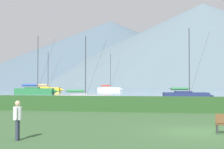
% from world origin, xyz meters
% --- Properties ---
extents(ground_plane, '(1000.00, 1000.00, 0.00)m').
position_xyz_m(ground_plane, '(0.00, 0.00, 0.00)').
color(ground_plane, '#385B33').
extents(harbor_water, '(320.00, 246.00, 0.00)m').
position_xyz_m(harbor_water, '(0.00, 137.00, 0.00)').
color(harbor_water, slate).
rests_on(harbor_water, ground_plane).
extents(hedge_line, '(80.00, 1.20, 1.28)m').
position_xyz_m(hedge_line, '(0.00, 11.00, 0.64)').
color(hedge_line, '#284C23').
rests_on(hedge_line, ground_plane).
extents(sailboat_slip_3, '(6.72, 3.23, 8.36)m').
position_xyz_m(sailboat_slip_3, '(-12.47, 24.42, 0.55)').
color(sailboat_slip_3, '#9E9EA3').
rests_on(sailboat_slip_3, harbor_water).
extents(sailboat_slip_5, '(9.44, 3.93, 12.54)m').
position_xyz_m(sailboat_slip_5, '(-30.07, 50.88, 0.78)').
color(sailboat_slip_5, '#236B38').
rests_on(sailboat_slip_5, harbor_water).
extents(sailboat_slip_7, '(7.93, 3.94, 11.26)m').
position_xyz_m(sailboat_slip_7, '(-19.68, 81.35, 0.66)').
color(sailboat_slip_7, white).
rests_on(sailboat_slip_7, harbor_water).
extents(sailboat_slip_8, '(9.15, 3.71, 10.81)m').
position_xyz_m(sailboat_slip_8, '(-34.79, 69.34, 0.74)').
color(sailboat_slip_8, gold).
rests_on(sailboat_slip_8, harbor_water).
extents(sailboat_slip_9, '(7.58, 3.27, 10.46)m').
position_xyz_m(sailboat_slip_9, '(0.82, 33.20, 0.63)').
color(sailboat_slip_9, navy).
rests_on(sailboat_slip_9, harbor_water).
extents(person_seated_viewer, '(0.36, 0.56, 1.65)m').
position_xyz_m(person_seated_viewer, '(-7.63, -3.77, 0.97)').
color(person_seated_viewer, '#2D3347').
rests_on(person_seated_viewer, ground_plane).
extents(distant_hill_west_ridge, '(314.60, 314.60, 76.23)m').
position_xyz_m(distant_hill_west_ridge, '(27.70, 300.29, 38.12)').
color(distant_hill_west_ridge, slate).
rests_on(distant_hill_west_ridge, ground_plane).
extents(distant_hill_central_peak, '(308.66, 308.66, 52.38)m').
position_xyz_m(distant_hill_central_peak, '(50.43, 330.71, 26.19)').
color(distant_hill_central_peak, slate).
rests_on(distant_hill_central_peak, ground_plane).
extents(distant_hill_east_ridge, '(343.24, 343.24, 73.29)m').
position_xyz_m(distant_hill_east_ridge, '(-70.62, 359.19, 36.65)').
color(distant_hill_east_ridge, '#4C6070').
rests_on(distant_hill_east_ridge, ground_plane).
extents(distant_hill_far_shoulder, '(290.67, 290.67, 58.66)m').
position_xyz_m(distant_hill_far_shoulder, '(-89.13, 397.77, 29.33)').
color(distant_hill_far_shoulder, '#4C6070').
rests_on(distant_hill_far_shoulder, ground_plane).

